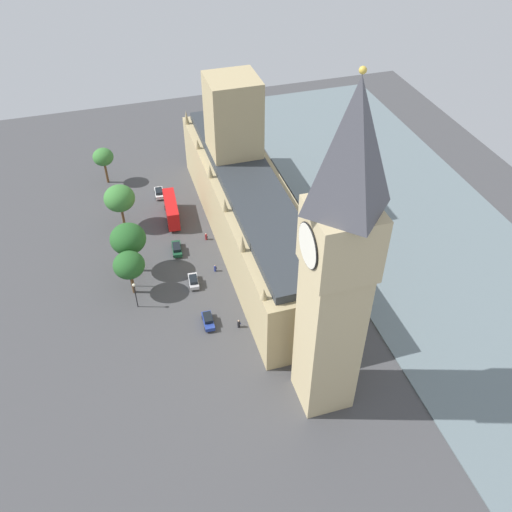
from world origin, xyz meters
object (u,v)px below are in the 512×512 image
at_px(double_decker_bus_kerbside, 171,209).
at_px(car_white_midblock, 159,193).
at_px(car_blue_trailing, 208,320).
at_px(plane_tree_slot_11, 129,265).
at_px(parliament_building, 247,201).
at_px(car_dark_green_near_tower, 177,248).
at_px(pedestrian_opposite_hall, 239,324).
at_px(pedestrian_by_river_gate, 206,237).
at_px(pedestrian_far_end, 215,268).
at_px(street_lamp_slot_12, 135,291).
at_px(plane_tree_under_trees, 103,157).
at_px(car_silver_leading, 193,281).
at_px(street_lamp_slot_13, 128,269).
at_px(plane_tree_slot_10, 119,198).
at_px(clock_tower, 337,265).
at_px(plane_tree_corner, 128,239).

bearing_deg(double_decker_bus_kerbside, car_white_midblock, -78.74).
distance_m(car_blue_trailing, plane_tree_slot_11, 17.58).
relative_size(parliament_building, car_white_midblock, 14.55).
height_order(car_dark_green_near_tower, pedestrian_opposite_hall, car_dark_green_near_tower).
height_order(pedestrian_by_river_gate, pedestrian_far_end, pedestrian_by_river_gate).
xyz_separation_m(parliament_building, car_blue_trailing, (13.72, 22.25, -7.95)).
distance_m(double_decker_bus_kerbside, street_lamp_slot_12, 27.05).
distance_m(car_dark_green_near_tower, plane_tree_under_trees, 32.98).
relative_size(car_silver_leading, car_blue_trailing, 0.96).
bearing_deg(street_lamp_slot_13, double_decker_bus_kerbside, -120.77).
distance_m(plane_tree_slot_11, street_lamp_slot_13, 2.92).
xyz_separation_m(pedestrian_far_end, plane_tree_slot_10, (15.40, -19.91, 6.48)).
relative_size(car_white_midblock, car_dark_green_near_tower, 0.92).
height_order(pedestrian_by_river_gate, street_lamp_slot_13, street_lamp_slot_13).
height_order(clock_tower, double_decker_bus_kerbside, clock_tower).
height_order(street_lamp_slot_12, street_lamp_slot_13, street_lamp_slot_13).
xyz_separation_m(car_blue_trailing, plane_tree_corner, (10.84, -17.99, 7.09)).
xyz_separation_m(car_white_midblock, car_dark_green_near_tower, (-0.22, 21.18, 0.00)).
relative_size(car_white_midblock, plane_tree_corner, 0.42).
xyz_separation_m(car_dark_green_near_tower, plane_tree_slot_10, (9.28, -11.98, 6.29)).
height_order(car_white_midblock, pedestrian_opposite_hall, car_white_midblock).
bearing_deg(double_decker_bus_kerbside, street_lamp_slot_12, 70.02).
relative_size(car_white_midblock, plane_tree_slot_10, 0.45).
bearing_deg(plane_tree_corner, street_lamp_slot_12, 86.68).
distance_m(parliament_building, street_lamp_slot_12, 29.38).
bearing_deg(clock_tower, car_dark_green_near_tower, -69.29).
relative_size(parliament_building, plane_tree_slot_10, 6.61).
xyz_separation_m(parliament_building, double_decker_bus_kerbside, (14.30, -10.31, -6.21)).
relative_size(plane_tree_under_trees, street_lamp_slot_12, 1.56).
bearing_deg(plane_tree_under_trees, plane_tree_slot_11, 91.74).
relative_size(car_dark_green_near_tower, plane_tree_slot_11, 0.53).
relative_size(plane_tree_corner, plane_tree_under_trees, 1.21).
bearing_deg(pedestrian_far_end, plane_tree_slot_10, -144.76).
xyz_separation_m(clock_tower, pedestrian_far_end, (9.21, -32.61, -26.37)).
relative_size(clock_tower, pedestrian_by_river_gate, 32.57).
bearing_deg(plane_tree_corner, car_dark_green_near_tower, -161.03).
height_order(pedestrian_by_river_gate, plane_tree_corner, plane_tree_corner).
xyz_separation_m(double_decker_bus_kerbside, plane_tree_corner, (10.25, 14.56, 5.34)).
distance_m(car_silver_leading, pedestrian_opposite_hall, 14.09).
distance_m(double_decker_bus_kerbside, street_lamp_slot_13, 22.10).
xyz_separation_m(pedestrian_far_end, plane_tree_slot_11, (16.02, 1.37, 6.12)).
height_order(car_blue_trailing, plane_tree_corner, plane_tree_corner).
bearing_deg(pedestrian_far_end, car_white_midblock, -170.20).
bearing_deg(car_silver_leading, parliament_building, 44.22).
bearing_deg(plane_tree_slot_11, plane_tree_corner, -96.78).
distance_m(double_decker_bus_kerbside, plane_tree_slot_11, 23.81).
relative_size(car_white_midblock, plane_tree_slot_11, 0.49).
xyz_separation_m(pedestrian_by_river_gate, plane_tree_under_trees, (17.74, -28.23, 6.15)).
bearing_deg(car_silver_leading, double_decker_bus_kerbside, 95.46).
xyz_separation_m(plane_tree_slot_10, plane_tree_slot_11, (0.62, 21.28, -0.37)).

